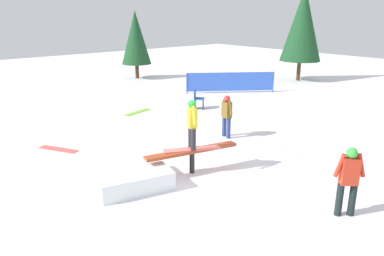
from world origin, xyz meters
The scene contains 13 objects.
ground_plane centered at (0.00, 0.00, 0.00)m, with size 60.00×60.00×0.00m, color white.
rail_feature centered at (0.00, 0.00, 0.57)m, with size 2.65×0.88×0.67m.
snow_kicker_ramp centered at (-1.68, 0.40, 0.23)m, with size 1.80×1.50×0.46m, color white.
main_rider_on_rail centered at (0.00, 0.00, 1.33)m, with size 1.50×0.91×1.36m.
bystander_brown centered at (2.85, 1.53, 0.83)m, with size 0.26×0.63×1.47m.
bystander_red centered at (1.06, -3.80, 0.86)m, with size 0.57×0.50×1.54m.
loose_snowboard_coral centered at (-2.10, 4.09, 0.01)m, with size 1.35×0.28×0.02m, color #F65951.
loose_snowboard_lime centered at (2.28, 6.36, 0.01)m, with size 1.41×0.28×0.02m, color #81DF39.
loose_snowboard_white centered at (3.55, -0.57, 0.01)m, with size 1.31×0.28×0.02m, color white.
folding_chair centered at (4.73, 5.17, 0.41)m, with size 0.62×0.62×0.88m.
safety_fence centered at (8.30, 6.63, 0.60)m, with size 3.87×2.76×1.10m.
pine_tree_near centered at (14.35, 6.53, 3.43)m, with size 2.48×2.48×5.63m.
pine_tree_far centered at (6.98, 13.79, 2.60)m, with size 1.88×1.88×4.27m.
Camera 1 is at (-6.03, -7.13, 4.18)m, focal length 35.00 mm.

